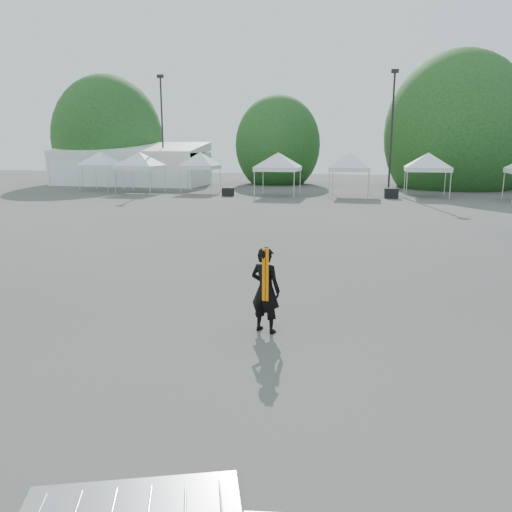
# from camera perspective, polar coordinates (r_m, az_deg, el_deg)

# --- Properties ---
(ground) EXTENTS (120.00, 120.00, 0.00)m
(ground) POSITION_cam_1_polar(r_m,az_deg,el_deg) (12.08, 3.54, -5.76)
(ground) COLOR #474442
(ground) RESTS_ON ground
(marquee) EXTENTS (15.00, 6.25, 4.23)m
(marquee) POSITION_cam_1_polar(r_m,az_deg,el_deg) (52.17, -14.14, 10.05)
(marquee) COLOR white
(marquee) RESTS_ON ground
(light_pole_west) EXTENTS (0.60, 0.25, 10.30)m
(light_pole_west) POSITION_cam_1_polar(r_m,az_deg,el_deg) (49.55, -10.68, 14.50)
(light_pole_west) COLOR black
(light_pole_west) RESTS_ON ground
(light_pole_east) EXTENTS (0.60, 0.25, 9.80)m
(light_pole_east) POSITION_cam_1_polar(r_m,az_deg,el_deg) (43.37, 15.28, 14.28)
(light_pole_east) COLOR black
(light_pole_east) RESTS_ON ground
(tree_far_w) EXTENTS (4.80, 4.80, 7.30)m
(tree_far_w) POSITION_cam_1_polar(r_m,az_deg,el_deg) (56.69, -16.54, 12.67)
(tree_far_w) COLOR #382314
(tree_far_w) RESTS_ON ground
(tree_mid_w) EXTENTS (4.16, 4.16, 6.33)m
(tree_mid_w) POSITION_cam_1_polar(r_m,az_deg,el_deg) (52.27, 2.50, 12.56)
(tree_mid_w) COLOR #382314
(tree_mid_w) RESTS_ON ground
(tree_mid_e) EXTENTS (5.12, 5.12, 7.79)m
(tree_mid_e) POSITION_cam_1_polar(r_m,az_deg,el_deg) (50.83, 21.95, 12.73)
(tree_mid_e) COLOR #382314
(tree_mid_e) RESTS_ON ground
(tent_a) EXTENTS (4.11, 4.11, 3.88)m
(tent_a) POSITION_cam_1_polar(r_m,az_deg,el_deg) (46.21, -17.39, 10.96)
(tent_a) COLOR silver
(tent_a) RESTS_ON ground
(tent_b) EXTENTS (4.59, 4.59, 3.88)m
(tent_b) POSITION_cam_1_polar(r_m,az_deg,el_deg) (43.04, -13.17, 11.13)
(tent_b) COLOR silver
(tent_b) RESTS_ON ground
(tent_c) EXTENTS (3.98, 3.98, 3.88)m
(tent_c) POSITION_cam_1_polar(r_m,az_deg,el_deg) (42.56, -6.40, 11.36)
(tent_c) COLOR silver
(tent_c) RESTS_ON ground
(tent_d) EXTENTS (4.58, 4.58, 3.88)m
(tent_d) POSITION_cam_1_polar(r_m,az_deg,el_deg) (39.08, 2.54, 11.35)
(tent_d) COLOR silver
(tent_d) RESTS_ON ground
(tent_e) EXTENTS (4.31, 4.31, 3.88)m
(tent_e) POSITION_cam_1_polar(r_m,az_deg,el_deg) (39.37, 10.76, 11.15)
(tent_e) COLOR silver
(tent_e) RESTS_ON ground
(tent_f) EXTENTS (4.60, 4.60, 3.88)m
(tent_f) POSITION_cam_1_polar(r_m,az_deg,el_deg) (40.48, 19.10, 10.73)
(tent_f) COLOR silver
(tent_f) RESTS_ON ground
(man) EXTENTS (0.76, 0.61, 1.80)m
(man) POSITION_cam_1_polar(r_m,az_deg,el_deg) (10.21, 1.08, -3.87)
(man) COLOR black
(man) RESTS_ON ground
(crate_west) EXTENTS (0.87, 0.69, 0.65)m
(crate_west) POSITION_cam_1_polar(r_m,az_deg,el_deg) (39.18, -3.22, 7.34)
(crate_west) COLOR black
(crate_west) RESTS_ON ground
(crate_mid) EXTENTS (1.04, 0.84, 0.75)m
(crate_mid) POSITION_cam_1_polar(r_m,az_deg,el_deg) (38.59, 15.20, 6.93)
(crate_mid) COLOR black
(crate_mid) RESTS_ON ground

